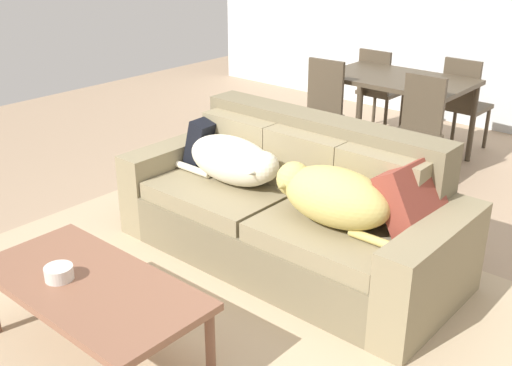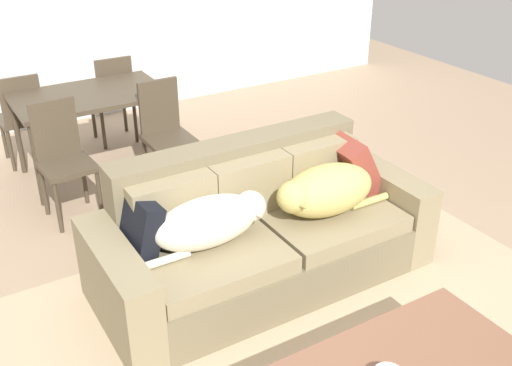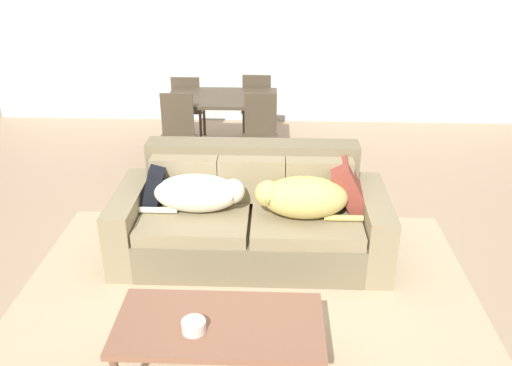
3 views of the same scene
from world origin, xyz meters
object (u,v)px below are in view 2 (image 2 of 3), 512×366
Objects in this scene: dog_on_left_cushion at (211,221)px; dining_chair_near_right at (165,129)px; couch at (259,233)px; throw_pillow_by_left_arm at (139,227)px; dining_chair_near_left at (63,155)px; dining_chair_far_left at (22,115)px; dining_chair_far_right at (114,96)px; dining_table at (90,102)px; dog_on_right_cushion at (324,191)px; throw_pillow_by_right_arm at (351,163)px.

dining_chair_near_right is at bearing 75.94° from dog_on_left_cushion.
couch is 1.63m from dining_chair_near_right.
dog_on_left_cushion is (-0.41, -0.11, 0.28)m from couch.
dog_on_left_cushion is 0.44m from throw_pillow_by_left_arm.
dining_chair_far_left is (-0.07, 1.16, -0.03)m from dining_chair_near_left.
dining_chair_near_right is 1.03× the size of dining_chair_far_right.
dog_on_left_cushion is at bearing -164.71° from couch.
couch is 1.74× the size of dining_table.
couch is 2.86m from dining_chair_far_left.
dining_chair_near_right reaches higher than dog_on_left_cushion.
dining_chair_far_left is (-0.55, 2.80, -0.12)m from dog_on_left_cushion.
dining_chair_far_right is at bearing 99.14° from dog_on_right_cushion.
dog_on_right_cushion is at bearing 116.06° from dining_chair_far_left.
dog_on_left_cushion is 0.98× the size of dining_chair_far_left.
throw_pillow_by_left_arm is at bearing -91.11° from dining_chair_near_left.
couch is 2.23m from dining_table.
dining_chair_far_right is at bearing 51.45° from dining_chair_near_left.
dining_chair_near_right reaches higher than dog_on_right_cushion.
dining_chair_near_right reaches higher than dining_chair_far_right.
throw_pillow_by_left_arm is (-1.23, 0.22, -0.01)m from dog_on_right_cushion.
throw_pillow_by_left_arm reaches higher than dog_on_right_cushion.
dining_chair_far_left is (-0.96, 2.69, 0.16)m from couch.
throw_pillow_by_left_arm is 0.39× the size of dining_chair_near_right.
dog_on_right_cushion is at bearing -56.34° from dining_chair_near_left.
dining_chair_near_left is (-0.89, 1.53, 0.19)m from couch.
dog_on_right_cushion is 1.83m from dining_chair_near_right.
throw_pillow_by_right_arm is at bearing -63.03° from dining_chair_near_right.
dog_on_left_cushion is 2.88m from dining_chair_far_right.
dining_chair_far_right is (0.36, 2.85, -0.12)m from dog_on_left_cushion.
dog_on_left_cushion is at bearing -89.02° from dining_table.
dining_chair_far_right is at bearing 74.03° from throw_pillow_by_left_arm.
throw_pillow_by_right_arm is at bearing -44.66° from dining_chair_near_left.
couch is 2.61× the size of dog_on_left_cushion.
throw_pillow_by_left_arm is at bearing -118.23° from dining_chair_near_right.
dog_on_left_cushion is at bearing -77.58° from dining_chair_near_left.
dining_chair_near_right is at bearing 133.02° from dining_chair_far_left.
dining_chair_near_left is (-0.07, 1.47, -0.09)m from throw_pillow_by_left_arm.
dog_on_right_cushion is 3.17m from dining_chair_far_left.
dining_table is (-0.45, 2.16, 0.36)m from couch.
throw_pillow_by_left_arm is at bearing 157.88° from dog_on_left_cushion.
dining_chair_near_left is at bearing 120.33° from couch.
dining_chair_far_left is at bearing 93.00° from throw_pillow_by_left_arm.
couch is 2.48× the size of dining_chair_far_right.
dining_chair_near_left is 0.92m from dining_chair_near_right.
dining_chair_far_left reaches higher than throw_pillow_by_left_arm.
dog_on_right_cushion is at bearing -22.08° from couch.
dog_on_right_cushion is 2.14m from dining_chair_near_left.
dining_chair_near_left is at bearing -124.99° from dining_table.
dining_table is 0.79m from dining_chair_near_left.
dining_chair_far_left is (-1.37, 2.86, -0.13)m from dog_on_right_cushion.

